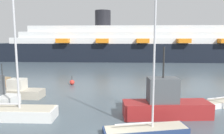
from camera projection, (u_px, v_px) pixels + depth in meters
sailboat_0 at (146, 128)px, 15.45m from camera, size 6.38×2.67×10.74m
sailboat_2 at (13, 112)px, 18.45m from camera, size 7.44×2.16×10.99m
fishing_boat_0 at (165, 104)px, 18.79m from camera, size 7.78×2.68×6.22m
fishing_boat_1 at (2, 87)px, 27.60m from camera, size 5.29×2.72×3.70m
fishing_boat_3 at (19, 91)px, 25.09m from camera, size 5.62×2.41×4.14m
channel_buoy_0 at (72, 82)px, 31.95m from camera, size 0.72×0.72×1.33m
cruise_ship at (158, 45)px, 66.37m from camera, size 97.52×17.20×15.46m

